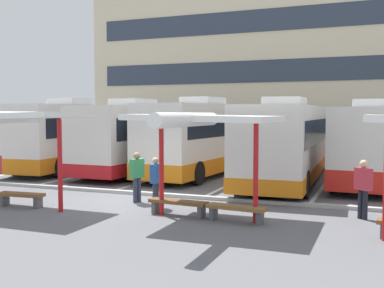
% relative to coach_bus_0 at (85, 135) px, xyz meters
% --- Properties ---
extents(ground_plane, '(160.00, 160.00, 0.00)m').
position_rel_coach_bus_0_xyz_m(ground_plane, '(7.70, -8.58, -1.76)').
color(ground_plane, slate).
extents(terminal_building, '(36.26, 10.93, 23.89)m').
position_rel_coach_bus_0_xyz_m(terminal_building, '(7.73, 22.44, 8.82)').
color(terminal_building, beige).
rests_on(terminal_building, ground).
extents(coach_bus_0, '(3.60, 12.58, 3.76)m').
position_rel_coach_bus_0_xyz_m(coach_bus_0, '(0.00, 0.00, 0.00)').
color(coach_bus_0, silver).
rests_on(coach_bus_0, ground).
extents(coach_bus_1, '(2.84, 10.62, 3.68)m').
position_rel_coach_bus_0_xyz_m(coach_bus_1, '(4.19, -0.70, -0.02)').
color(coach_bus_1, silver).
rests_on(coach_bus_1, ground).
extents(coach_bus_2, '(3.45, 12.69, 3.75)m').
position_rel_coach_bus_0_xyz_m(coach_bus_2, '(7.57, 0.45, -0.01)').
color(coach_bus_2, silver).
rests_on(coach_bus_2, ground).
extents(coach_bus_3, '(2.96, 12.34, 3.64)m').
position_rel_coach_bus_0_xyz_m(coach_bus_3, '(11.64, -1.34, -0.04)').
color(coach_bus_3, silver).
rests_on(coach_bus_3, ground).
extents(coach_bus_4, '(3.16, 12.59, 3.56)m').
position_rel_coach_bus_0_xyz_m(coach_bus_4, '(15.17, 0.53, -0.12)').
color(coach_bus_4, silver).
rests_on(coach_bus_4, ground).
extents(lane_stripe_0, '(0.16, 14.00, 0.01)m').
position_rel_coach_bus_0_xyz_m(lane_stripe_0, '(-1.58, -0.03, -1.76)').
color(lane_stripe_0, white).
rests_on(lane_stripe_0, ground).
extents(lane_stripe_1, '(0.16, 14.00, 0.01)m').
position_rel_coach_bus_0_xyz_m(lane_stripe_1, '(2.14, -0.03, -1.76)').
color(lane_stripe_1, white).
rests_on(lane_stripe_1, ground).
extents(lane_stripe_2, '(0.16, 14.00, 0.01)m').
position_rel_coach_bus_0_xyz_m(lane_stripe_2, '(5.85, -0.03, -1.76)').
color(lane_stripe_2, white).
rests_on(lane_stripe_2, ground).
extents(lane_stripe_3, '(0.16, 14.00, 0.01)m').
position_rel_coach_bus_0_xyz_m(lane_stripe_3, '(9.56, -0.03, -1.76)').
color(lane_stripe_3, white).
rests_on(lane_stripe_3, ground).
extents(lane_stripe_4, '(0.16, 14.00, 0.01)m').
position_rel_coach_bus_0_xyz_m(lane_stripe_4, '(13.27, -0.03, -1.76)').
color(lane_stripe_4, white).
rests_on(lane_stripe_4, ground).
extents(waiting_shelter_1, '(4.30, 4.60, 3.03)m').
position_rel_coach_bus_0_xyz_m(waiting_shelter_1, '(4.78, -11.07, 1.05)').
color(waiting_shelter_1, red).
rests_on(waiting_shelter_1, ground).
extents(bench_2, '(1.58, 0.53, 0.45)m').
position_rel_coach_bus_0_xyz_m(bench_2, '(4.78, -10.64, -1.43)').
color(bench_2, brown).
rests_on(bench_2, ground).
extents(waiting_shelter_2, '(3.82, 4.94, 2.99)m').
position_rel_coach_bus_0_xyz_m(waiting_shelter_2, '(10.83, -10.31, 1.01)').
color(waiting_shelter_2, red).
rests_on(waiting_shelter_2, ground).
extents(bench_3, '(1.83, 0.57, 0.45)m').
position_rel_coach_bus_0_xyz_m(bench_3, '(9.93, -9.98, -1.42)').
color(bench_3, brown).
rests_on(bench_3, ground).
extents(bench_4, '(1.71, 0.60, 0.45)m').
position_rel_coach_bus_0_xyz_m(bench_4, '(11.73, -10.15, -1.43)').
color(bench_4, brown).
rests_on(bench_4, ground).
extents(platform_kerb, '(44.00, 0.24, 0.12)m').
position_rel_coach_bus_0_xyz_m(platform_kerb, '(7.70, -7.22, -1.70)').
color(platform_kerb, '#ADADA8').
rests_on(platform_kerb, ground).
extents(waiting_passenger_1, '(0.26, 0.48, 1.59)m').
position_rel_coach_bus_0_xyz_m(waiting_passenger_1, '(8.81, -9.15, -0.85)').
color(waiting_passenger_1, '#33384C').
rests_on(waiting_passenger_1, ground).
extents(waiting_passenger_2, '(0.37, 0.53, 1.69)m').
position_rel_coach_bus_0_xyz_m(waiting_passenger_2, '(7.86, -8.61, -0.79)').
color(waiting_passenger_2, '#33384C').
rests_on(waiting_passenger_2, ground).
extents(waiting_passenger_3, '(0.51, 0.48, 1.67)m').
position_rel_coach_bus_0_xyz_m(waiting_passenger_3, '(14.94, -8.50, -0.80)').
color(waiting_passenger_3, black).
rests_on(waiting_passenger_3, ground).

